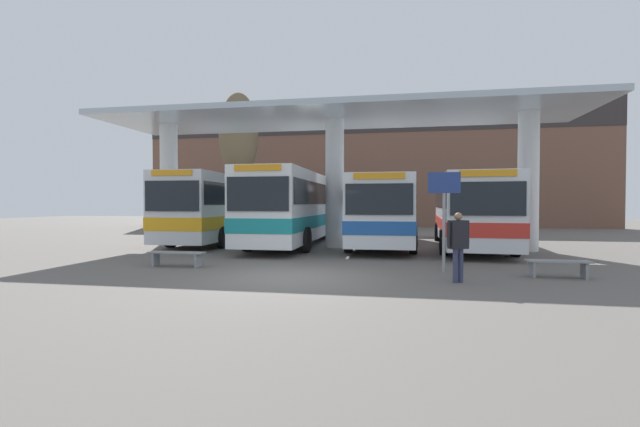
% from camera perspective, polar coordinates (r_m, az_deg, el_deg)
% --- Properties ---
extents(ground_plane, '(100.00, 100.00, 0.00)m').
position_cam_1_polar(ground_plane, '(11.55, -4.05, -8.46)').
color(ground_plane, '#605B56').
extents(townhouse_backdrop, '(40.00, 0.58, 10.41)m').
position_cam_1_polar(townhouse_backdrop, '(37.28, 6.14, 7.60)').
color(townhouse_backdrop, brown).
rests_on(townhouse_backdrop, ground_plane).
extents(station_canopy, '(21.22, 5.78, 6.01)m').
position_cam_1_polar(station_canopy, '(19.45, 1.98, 10.39)').
color(station_canopy, silver).
rests_on(station_canopy, ground_plane).
extents(transit_bus_left_bay, '(2.88, 11.18, 3.32)m').
position_cam_1_polar(transit_bus_left_bay, '(22.82, -12.48, 0.99)').
color(transit_bus_left_bay, silver).
rests_on(transit_bus_left_bay, ground_plane).
extents(transit_bus_center_bay, '(2.78, 12.35, 3.36)m').
position_cam_1_polar(transit_bus_center_bay, '(21.00, -3.00, 1.08)').
color(transit_bus_center_bay, white).
rests_on(transit_bus_center_bay, ground_plane).
extents(transit_bus_right_bay, '(2.94, 10.69, 3.07)m').
position_cam_1_polar(transit_bus_right_bay, '(20.27, 8.30, 0.65)').
color(transit_bus_right_bay, silver).
rests_on(transit_bus_right_bay, ground_plane).
extents(transit_bus_far_right_bay, '(3.18, 11.20, 3.10)m').
position_cam_1_polar(transit_bus_far_right_bay, '(20.47, 19.25, 0.60)').
color(transit_bus_far_right_bay, silver).
rests_on(transit_bus_far_right_bay, ground_plane).
extents(waiting_bench_near_pillar, '(1.79, 0.44, 0.46)m').
position_cam_1_polar(waiting_bench_near_pillar, '(14.09, -18.57, -5.33)').
color(waiting_bench_near_pillar, gray).
rests_on(waiting_bench_near_pillar, ground_plane).
extents(waiting_bench_mid_platform, '(1.59, 0.44, 0.46)m').
position_cam_1_polar(waiting_bench_mid_platform, '(13.00, 29.17, -6.01)').
color(waiting_bench_mid_platform, gray).
rests_on(waiting_bench_mid_platform, ground_plane).
extents(info_sign_platform, '(0.90, 0.09, 2.86)m').
position_cam_1_polar(info_sign_platform, '(12.76, 16.21, 1.65)').
color(info_sign_platform, gray).
rests_on(info_sign_platform, ground_plane).
extents(pedestrian_waiting, '(0.60, 0.44, 1.74)m').
position_cam_1_polar(pedestrian_waiting, '(11.13, 17.95, -3.37)').
color(pedestrian_waiting, '#333856').
rests_on(pedestrian_waiting, ground_plane).
extents(poplar_tree_behind_left, '(2.77, 2.77, 9.83)m').
position_cam_1_polar(poplar_tree_behind_left, '(31.28, -10.80, 10.05)').
color(poplar_tree_behind_left, '#473A2B').
rests_on(poplar_tree_behind_left, ground_plane).
extents(parked_car_street, '(4.64, 2.15, 2.04)m').
position_cam_1_polar(parked_car_street, '(33.48, 0.16, -0.34)').
color(parked_car_street, silver).
rests_on(parked_car_street, ground_plane).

